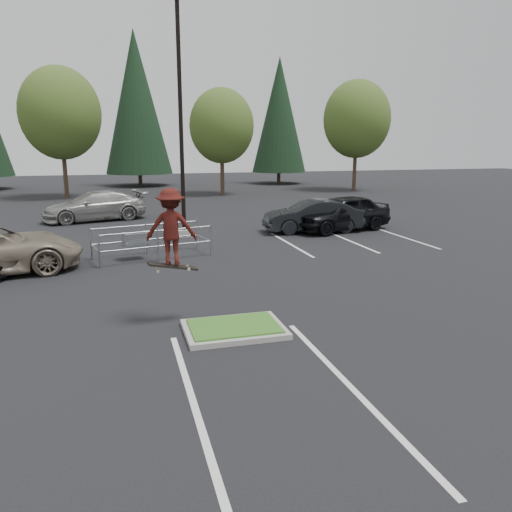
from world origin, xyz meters
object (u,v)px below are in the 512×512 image
object	(u,v)px
cart_corral	(139,239)
skateboarder	(171,227)
car_r_black	(342,213)
decid_d	(356,122)
car_far_silver	(96,206)
light_pole	(181,132)
decid_b	(60,116)
car_r_charc	(313,216)
conif_c	(279,115)
conif_b	(136,103)
decid_c	(221,128)

from	to	relation	value
cart_corral	skateboarder	world-z (taller)	skateboarder
cart_corral	car_r_black	size ratio (longest dim) A/B	0.86
decid_d	car_far_silver	xyz separation A→B (m)	(-21.43, -12.33, -5.13)
decid_d	car_r_black	distance (m)	21.91
cart_corral	skateboarder	xyz separation A→B (m)	(0.46, -6.90, 1.53)
light_pole	decid_b	bearing A→B (deg)	109.35
decid_d	car_r_black	world-z (taller)	decid_d
car_r_charc	conif_c	bearing A→B (deg)	169.82
cart_corral	car_r_black	world-z (taller)	car_r_black
conif_b	light_pole	bearing A→B (deg)	-88.99
conif_c	cart_corral	bearing A→B (deg)	-116.35
decid_b	cart_corral	world-z (taller)	decid_b
cart_corral	skateboarder	size ratio (longest dim) A/B	2.25
decid_d	car_r_charc	xyz separation A→B (m)	(-11.49, -18.83, -5.15)
light_pole	conif_b	size ratio (longest dim) A/B	0.70
car_r_black	car_r_charc	bearing A→B (deg)	-105.14
car_r_charc	car_far_silver	distance (m)	11.88
skateboarder	car_r_charc	world-z (taller)	skateboarder
light_pole	decid_c	bearing A→B (deg)	72.89
decid_d	car_r_black	bearing A→B (deg)	-117.95
light_pole	skateboarder	xyz separation A→B (m)	(-1.70, -11.00, -2.30)
conif_b	car_r_charc	bearing A→B (deg)	-77.37
car_far_silver	skateboarder	bearing A→B (deg)	-8.03
car_r_charc	car_r_black	distance (m)	1.50
skateboarder	decid_b	bearing A→B (deg)	-70.62
decid_b	conif_c	distance (m)	21.94
conif_b	skateboarder	bearing A→B (deg)	-91.74
conif_b	skateboarder	world-z (taller)	conif_b
car_r_charc	decid_c	bearing A→B (deg)	-173.59
decid_c	conif_b	xyz separation A→B (m)	(-5.99, 10.67, 2.59)
cart_corral	decid_c	bearing A→B (deg)	57.85
conif_b	cart_corral	xyz separation A→B (m)	(-1.66, -32.60, -7.12)
cart_corral	car_far_silver	bearing A→B (deg)	87.08
cart_corral	car_r_charc	bearing A→B (deg)	10.90
decid_c	car_r_charc	size ratio (longest dim) A/B	1.82
decid_c	skateboarder	xyz separation A→B (m)	(-7.19, -28.83, -3.00)
conif_c	car_far_silver	size ratio (longest dim) A/B	2.31
light_pole	decid_c	world-z (taller)	light_pole
light_pole	conif_b	world-z (taller)	conif_b
car_r_black	decid_b	bearing A→B (deg)	-158.79
decid_b	skateboarder	world-z (taller)	decid_b
car_r_black	skateboarder	bearing A→B (deg)	-56.37
car_far_silver	decid_b	bearing A→B (deg)	176.04
decid_b	skateboarder	distance (m)	30.16
car_r_charc	decid_b	bearing A→B (deg)	-141.87
car_r_charc	car_far_silver	size ratio (longest dim) A/B	0.85
decid_d	skateboarder	xyz separation A→B (m)	(-19.19, -29.33, -3.65)
cart_corral	decid_d	bearing A→B (deg)	35.86
skateboarder	car_far_silver	size ratio (longest dim) A/B	0.35
light_pole	decid_d	xyz separation A→B (m)	(17.49, 18.33, 1.35)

